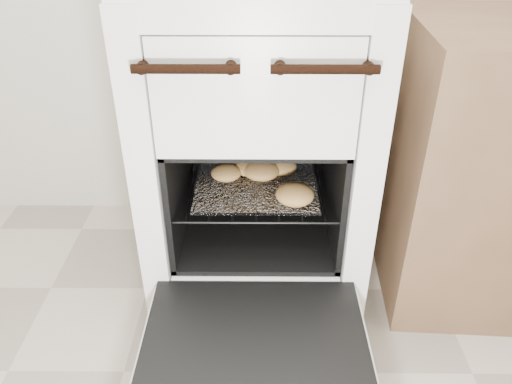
{
  "coord_description": "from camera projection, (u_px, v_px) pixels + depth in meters",
  "views": [
    {
      "loc": [
        0.05,
        -0.25,
        1.19
      ],
      "look_at": [
        0.04,
        0.99,
        0.43
      ],
      "focal_mm": 35.0,
      "sensor_mm": 36.0,
      "label": 1
    }
  ],
  "objects": [
    {
      "name": "foil_sheet",
      "position": [
        256.0,
        185.0,
        1.52
      ],
      "size": [
        0.36,
        0.32,
        0.01
      ],
      "primitive_type": "cube",
      "color": "white",
      "rests_on": "oven_rack"
    },
    {
      "name": "baked_rolls",
      "position": [
        265.0,
        175.0,
        1.51
      ],
      "size": [
        0.32,
        0.3,
        0.05
      ],
      "color": "#DBAA57",
      "rests_on": "foil_sheet"
    },
    {
      "name": "oven_rack",
      "position": [
        256.0,
        183.0,
        1.54
      ],
      "size": [
        0.47,
        0.45,
        0.01
      ],
      "color": "black",
      "rests_on": "stove"
    },
    {
      "name": "oven_door",
      "position": [
        255.0,
        346.0,
        1.24
      ],
      "size": [
        0.58,
        0.45,
        0.04
      ],
      "color": "black",
      "rests_on": "stove"
    },
    {
      "name": "stove",
      "position": [
        256.0,
        151.0,
        1.56
      ],
      "size": [
        0.64,
        0.71,
        0.98
      ],
      "color": "silver",
      "rests_on": "ground"
    }
  ]
}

